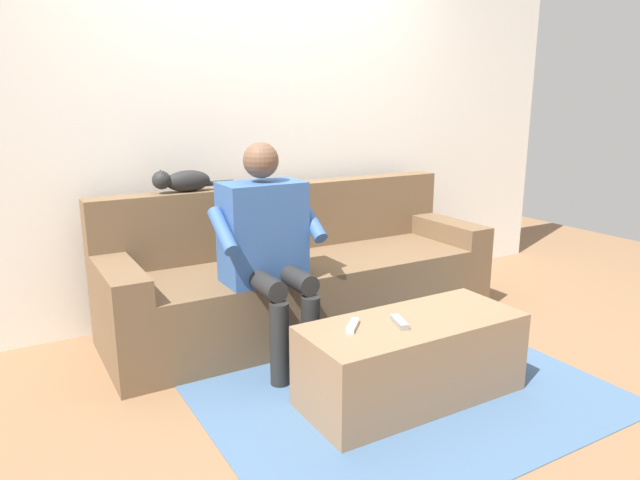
{
  "coord_description": "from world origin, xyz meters",
  "views": [
    {
      "loc": [
        1.67,
        2.98,
        1.43
      ],
      "look_at": [
        0.0,
        0.11,
        0.6
      ],
      "focal_mm": 32.47,
      "sensor_mm": 36.0,
      "label": 1
    }
  ],
  "objects": [
    {
      "name": "back_wall",
      "position": [
        0.0,
        -0.64,
        1.33
      ],
      "size": [
        5.16,
        0.06,
        2.66
      ],
      "primitive_type": "cube",
      "color": "silver",
      "rests_on": "ground"
    },
    {
      "name": "ground_plane",
      "position": [
        0.0,
        0.6,
        0.0
      ],
      "size": [
        8.0,
        8.0,
        0.0
      ],
      "primitive_type": "plane",
      "color": "#846042"
    },
    {
      "name": "cat_on_backrest",
      "position": [
        0.66,
        -0.39,
        0.94
      ],
      "size": [
        0.5,
        0.11,
        0.14
      ],
      "color": "black",
      "rests_on": "couch"
    },
    {
      "name": "couch",
      "position": [
        0.0,
        -0.13,
        0.3
      ],
      "size": [
        2.46,
        0.78,
        0.88
      ],
      "color": "brown",
      "rests_on": "ground"
    },
    {
      "name": "coffee_table",
      "position": [
        0.0,
        0.98,
        0.2
      ],
      "size": [
        1.09,
        0.46,
        0.4
      ],
      "color": "#8C6B4C",
      "rests_on": "ground"
    },
    {
      "name": "person_solo_seated",
      "position": [
        0.4,
        0.23,
        0.68
      ],
      "size": [
        0.59,
        0.56,
        1.2
      ],
      "color": "#335693",
      "rests_on": "ground"
    },
    {
      "name": "floor_rug",
      "position": [
        0.0,
        0.85,
        0.0
      ],
      "size": [
        1.93,
        1.66,
        0.01
      ],
      "primitive_type": "cube",
      "color": "#426084",
      "rests_on": "ground"
    },
    {
      "name": "remote_white",
      "position": [
        0.3,
        0.92,
        0.41
      ],
      "size": [
        0.13,
        0.13,
        0.02
      ],
      "primitive_type": "cube",
      "rotation": [
        0.0,
        0.0,
        0.8
      ],
      "color": "white",
      "rests_on": "coffee_table"
    },
    {
      "name": "remote_gray",
      "position": [
        0.09,
        0.99,
        0.41
      ],
      "size": [
        0.08,
        0.15,
        0.03
      ],
      "primitive_type": "cube",
      "rotation": [
        0.0,
        0.0,
        4.41
      ],
      "color": "gray",
      "rests_on": "coffee_table"
    }
  ]
}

